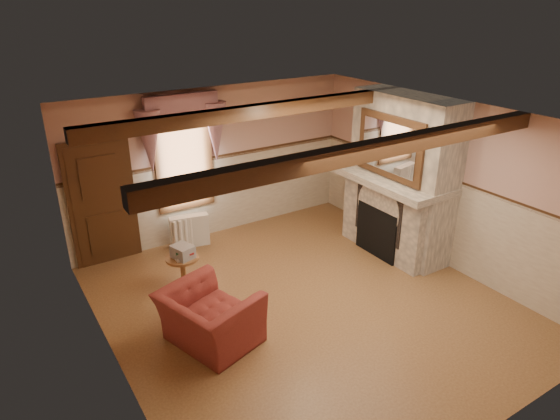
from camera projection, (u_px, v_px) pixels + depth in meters
floor at (306, 304)px, 7.50m from camera, size 5.50×6.00×0.01m
ceiling at (310, 120)px, 6.38m from camera, size 5.50×6.00×0.01m
wall_back at (214, 163)px, 9.26m from camera, size 5.50×0.02×2.80m
wall_front at (495, 332)px, 4.62m from camera, size 5.50×0.02×2.80m
wall_left at (107, 274)px, 5.58m from camera, size 0.02×6.00×2.80m
wall_right at (442, 182)px, 8.29m from camera, size 0.02×6.00×2.80m
wainscot at (307, 260)px, 7.20m from camera, size 5.50×6.00×1.50m
chair_rail at (308, 213)px, 6.90m from camera, size 5.50×6.00×0.08m
firebox at (379, 231)px, 8.77m from camera, size 0.20×0.95×0.90m
armchair at (210, 318)px, 6.53m from camera, size 1.32×1.42×0.76m
side_table at (183, 272)px, 7.80m from camera, size 0.67×0.67×0.55m
book_stack at (183, 252)px, 7.64m from camera, size 0.34×0.38×0.20m
radiator at (190, 231)px, 9.12m from camera, size 0.72×0.32×0.60m
bowl at (405, 178)px, 8.30m from camera, size 0.35×0.35×0.09m
mantel_clock at (363, 159)px, 9.09m from camera, size 0.14×0.24×0.20m
oil_lamp at (370, 159)px, 8.93m from camera, size 0.11×0.11×0.28m
candle_red at (425, 184)px, 7.95m from camera, size 0.06×0.06×0.16m
jar_yellow at (401, 176)px, 8.36m from camera, size 0.06×0.06×0.12m
fireplace at (402, 176)px, 8.60m from camera, size 0.85×2.00×2.80m
mantel at (394, 180)px, 8.53m from camera, size 1.05×2.05×0.12m
overmantel_mirror at (389, 147)px, 8.19m from camera, size 0.06×1.44×1.04m
door at (103, 205)px, 8.32m from camera, size 1.10×0.10×2.10m
window at (183, 155)px, 8.84m from camera, size 1.06×0.08×2.02m
window_drapes at (183, 123)px, 8.54m from camera, size 1.30×0.14×1.40m
ceiling_beam_front at (373, 150)px, 5.49m from camera, size 5.50×0.18×0.20m
ceiling_beam_back at (262, 111)px, 7.35m from camera, size 5.50×0.18×0.20m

